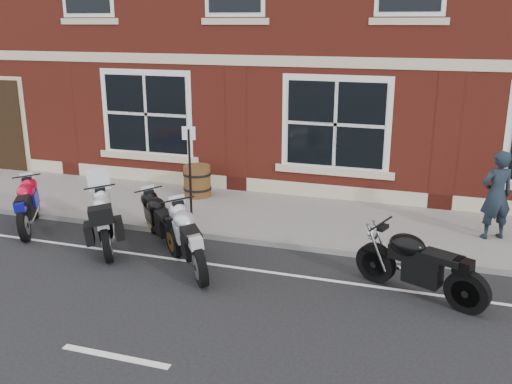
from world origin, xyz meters
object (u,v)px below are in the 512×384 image
pedestrian_left (496,195)px  moto_sport_silver (191,236)px  parking_sign (190,166)px  barrel_planter (197,181)px  moto_touring_silver (107,217)px  moto_sport_red (30,204)px  moto_sport_black (163,218)px  moto_naked_black (418,261)px

pedestrian_left → moto_sport_silver: bearing=2.1°
parking_sign → barrel_planter: bearing=97.1°
moto_touring_silver → parking_sign: 2.15m
moto_sport_red → pedestrian_left: (9.39, 2.13, 0.47)m
parking_sign → moto_sport_red: bearing=-167.5°
moto_sport_black → moto_naked_black: (4.97, -0.78, 0.06)m
pedestrian_left → moto_sport_black: bearing=-8.8°
moto_sport_red → moto_sport_black: bearing=-29.3°
moto_sport_red → pedestrian_left: pedestrian_left is taller
moto_sport_red → moto_sport_black: (3.11, 0.10, -0.01)m
pedestrian_left → moto_touring_silver: bearing=-7.9°
moto_sport_silver → parking_sign: bearing=78.3°
moto_sport_red → moto_naked_black: moto_naked_black is taller
moto_sport_black → moto_naked_black: 5.03m
moto_sport_black → moto_touring_silver: bearing=160.4°
moto_sport_black → barrel_planter: moto_sport_black is taller
barrel_planter → parking_sign: 1.79m
moto_touring_silver → moto_sport_black: bearing=-8.1°
moto_sport_silver → barrel_planter: moto_sport_silver is taller
moto_touring_silver → barrel_planter: 3.32m
barrel_planter → moto_sport_black: bearing=-80.0°
moto_touring_silver → parking_sign: parking_sign is taller
moto_sport_silver → parking_sign: 2.49m
moto_sport_silver → moto_sport_black: bearing=103.2°
moto_naked_black → barrel_planter: moto_naked_black is taller
moto_sport_black → pedestrian_left: 6.62m
moto_sport_red → barrel_planter: moto_sport_red is taller
moto_naked_black → parking_sign: size_ratio=1.06×
moto_sport_red → moto_naked_black: 8.11m
moto_sport_red → barrel_planter: (2.61, 2.93, -0.04)m
moto_touring_silver → pedestrian_left: 7.69m
moto_touring_silver → parking_sign: bearing=27.4°
moto_naked_black → parking_sign: 5.42m
barrel_planter → moto_touring_silver: bearing=-98.4°
moto_naked_black → barrel_planter: size_ratio=2.78×
moto_sport_black → pedestrian_left: pedestrian_left is taller
barrel_planter → parking_sign: (0.52, -1.52, 0.79)m
pedestrian_left → parking_sign: parking_sign is taller
moto_sport_silver → parking_sign: (-0.99, 2.17, 0.71)m
moto_sport_red → moto_naked_black: bearing=-36.0°
pedestrian_left → barrel_planter: size_ratio=2.32×
moto_sport_silver → moto_naked_black: bearing=-35.0°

